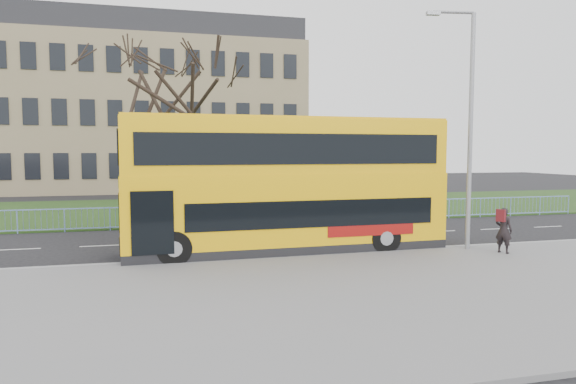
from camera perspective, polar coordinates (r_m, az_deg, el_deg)
name	(u,v)px	position (r m, az deg, el deg)	size (l,w,h in m)	color
ground	(262,250)	(19.54, -2.94, -6.50)	(120.00, 120.00, 0.00)	black
pavement	(314,298)	(13.16, 2.95, -11.72)	(80.00, 10.50, 0.12)	slate
kerb	(270,257)	(18.04, -1.97, -7.20)	(80.00, 0.20, 0.14)	gray
grass_verge	(218,209)	(33.53, -7.74, -1.83)	(80.00, 15.40, 0.08)	#193413
guard_railing	(236,215)	(25.89, -5.81, -2.56)	(40.00, 0.12, 1.10)	#7B9CDB
bare_tree	(171,109)	(28.91, -12.87, 9.01)	(8.36, 8.36, 11.94)	black
civic_building	(144,119)	(53.93, -15.69, 7.85)	(30.00, 15.00, 14.00)	#867755
yellow_bus	(287,182)	(18.90, -0.13, 1.15)	(11.74, 3.07, 4.89)	#F7B70A
pedestrian	(504,230)	(19.87, 22.84, -3.94)	(0.59, 0.39, 1.63)	black
street_lamp	(468,121)	(20.01, 19.35, 7.49)	(1.82, 0.46, 8.64)	gray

